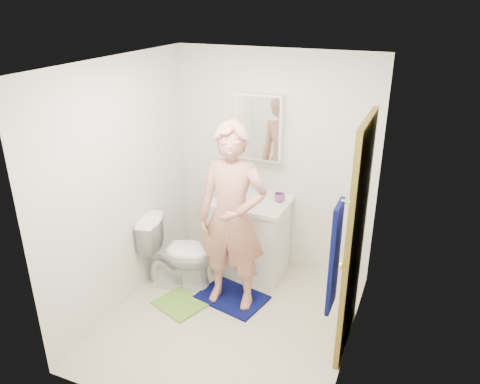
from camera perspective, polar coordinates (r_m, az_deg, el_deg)
name	(u,v)px	position (r m, az deg, el deg)	size (l,w,h in m)	color
floor	(230,320)	(4.66, -1.19, -15.39)	(2.20, 2.40, 0.02)	beige
ceiling	(228,62)	(3.67, -1.51, 15.60)	(2.20, 2.40, 0.02)	white
wall_back	(275,163)	(5.06, 4.23, 3.57)	(2.20, 0.02, 2.40)	silver
wall_front	(153,280)	(3.09, -10.61, -10.50)	(2.20, 0.02, 2.40)	silver
wall_left	(122,187)	(4.55, -14.23, 0.56)	(0.02, 2.40, 2.40)	silver
wall_right	(360,230)	(3.75, 14.42, -4.47)	(0.02, 2.40, 2.40)	silver
vanity_cabinet	(251,238)	(5.18, 1.34, -5.58)	(0.75, 0.55, 0.80)	white
countertop	(251,203)	(4.99, 1.39, -1.30)	(0.79, 0.59, 0.05)	white
sink_basin	(251,201)	(4.99, 1.39, -1.15)	(0.40, 0.40, 0.03)	white
faucet	(257,189)	(5.11, 2.13, 0.33)	(0.03, 0.03, 0.12)	silver
medicine_cabinet	(260,127)	(4.93, 2.44, 7.94)	(0.50, 0.12, 0.70)	white
mirror_panel	(258,128)	(4.87, 2.18, 7.76)	(0.46, 0.01, 0.66)	white
door	(355,240)	(3.97, 13.88, -5.67)	(0.05, 0.80, 2.05)	olive
door_knob	(342,266)	(3.73, 12.31, -8.79)	(0.07, 0.07, 0.07)	gold
towel	(335,257)	(3.24, 11.45, -7.82)	(0.03, 0.24, 0.80)	#080D4B
towel_hook	(346,202)	(3.04, 12.81, -1.15)	(0.02, 0.02, 0.06)	silver
toilet	(179,252)	(4.98, -7.47, -7.30)	(0.43, 0.76, 0.77)	white
bath_mat	(232,297)	(4.92, -0.99, -12.73)	(0.67, 0.48, 0.02)	#080D4B
green_rug	(180,304)	(4.87, -7.34, -13.38)	(0.46, 0.39, 0.02)	#71AA38
soap_dispenser	(237,192)	(4.97, -0.34, 0.05)	(0.08, 0.08, 0.18)	#CE607C
toothbrush_cup	(279,197)	(4.96, 4.83, -0.65)	(0.12, 0.12, 0.09)	#99469B
man	(232,218)	(4.38, -0.98, -3.21)	(0.67, 0.44, 1.85)	tan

